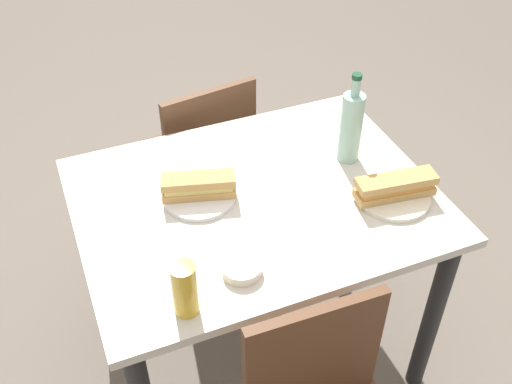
{
  "coord_description": "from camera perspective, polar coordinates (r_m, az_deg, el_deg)",
  "views": [
    {
      "loc": [
        -0.53,
        -1.3,
        1.99
      ],
      "look_at": [
        0.0,
        0.0,
        0.78
      ],
      "focal_mm": 42.69,
      "sensor_mm": 36.0,
      "label": 1
    }
  ],
  "objects": [
    {
      "name": "baguette_sandwich_far",
      "position": [
        1.88,
        12.94,
        0.52
      ],
      "size": [
        0.25,
        0.1,
        0.07
      ],
      "color": "tan",
      "rests_on": "plate_far"
    },
    {
      "name": "baguette_sandwich_near",
      "position": [
        1.84,
        -5.41,
        0.59
      ],
      "size": [
        0.23,
        0.13,
        0.07
      ],
      "color": "tan",
      "rests_on": "plate_near"
    },
    {
      "name": "ground_plane",
      "position": [
        2.44,
        0.0,
        -14.1
      ],
      "size": [
        8.0,
        8.0,
        0.0
      ],
      "primitive_type": "plane",
      "color": "#6B6056"
    },
    {
      "name": "chair_far",
      "position": [
        2.5,
        -5.09,
        3.33
      ],
      "size": [
        0.45,
        0.45,
        0.84
      ],
      "color": "brown",
      "rests_on": "ground"
    },
    {
      "name": "plate_near",
      "position": [
        1.87,
        -5.33,
        -0.38
      ],
      "size": [
        0.22,
        0.22,
        0.01
      ],
      "primitive_type": "cylinder",
      "color": "white",
      "rests_on": "dining_table"
    },
    {
      "name": "water_bottle",
      "position": [
        1.97,
        8.9,
        6.12
      ],
      "size": [
        0.07,
        0.07,
        0.31
      ],
      "color": "#99C6B7",
      "rests_on": "dining_table"
    },
    {
      "name": "knife_far",
      "position": [
        1.93,
        11.86,
        0.72
      ],
      "size": [
        0.18,
        0.05,
        0.01
      ],
      "color": "silver",
      "rests_on": "plate_far"
    },
    {
      "name": "plate_far",
      "position": [
        1.9,
        12.76,
        -0.43
      ],
      "size": [
        0.22,
        0.22,
        0.01
      ],
      "primitive_type": "cylinder",
      "color": "silver",
      "rests_on": "dining_table"
    },
    {
      "name": "dining_table",
      "position": [
        1.95,
        0.0,
        -3.15
      ],
      "size": [
        1.09,
        0.84,
        0.76
      ],
      "color": "beige",
      "rests_on": "ground"
    },
    {
      "name": "olive_bowl",
      "position": [
        1.64,
        -1.34,
        -7.17
      ],
      "size": [
        0.11,
        0.11,
        0.03
      ],
      "primitive_type": "cylinder",
      "color": "silver",
      "rests_on": "dining_table"
    },
    {
      "name": "beer_glass",
      "position": [
        1.52,
        -6.69,
        -9.04
      ],
      "size": [
        0.06,
        0.06,
        0.16
      ],
      "primitive_type": "cylinder",
      "color": "gold",
      "rests_on": "dining_table"
    },
    {
      "name": "knife_near",
      "position": [
        1.9,
        -5.76,
        0.83
      ],
      "size": [
        0.18,
        0.06,
        0.01
      ],
      "color": "silver",
      "rests_on": "plate_near"
    }
  ]
}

